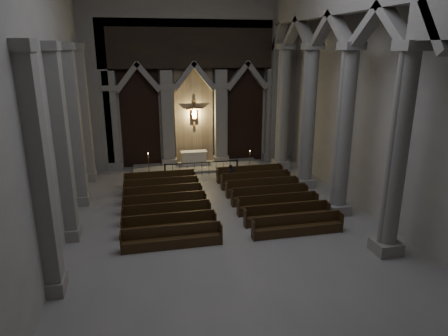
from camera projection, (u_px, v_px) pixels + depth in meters
name	position (u px, v px, depth m)	size (l,w,h in m)	color
room	(237.00, 53.00, 14.82)	(24.00, 24.10, 12.00)	gray
sanctuary_wall	(193.00, 66.00, 25.89)	(14.00, 0.77, 12.00)	gray
right_arcade	(354.00, 46.00, 17.12)	(1.00, 24.00, 12.00)	gray
left_pilasters	(70.00, 138.00, 17.78)	(0.60, 13.00, 8.03)	gray
sanctuary_step	(198.00, 167.00, 26.91)	(8.50, 2.60, 0.15)	gray
altar	(194.00, 158.00, 27.12)	(1.77, 0.71, 0.90)	beige
altar_rail	(202.00, 167.00, 25.06)	(4.69, 0.09, 0.92)	black
candle_stand_left	(149.00, 171.00, 24.74)	(0.27, 0.27, 1.59)	olive
candle_stand_right	(250.00, 165.00, 26.17)	(0.23, 0.23, 1.37)	olive
pews	(219.00, 202.00, 20.20)	(9.47, 7.98, 0.91)	black
worshipper	(231.00, 175.00, 23.41)	(0.45, 0.29, 1.23)	black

